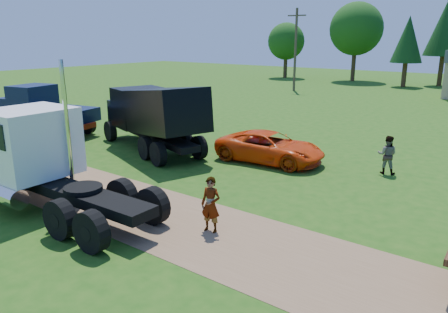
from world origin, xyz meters
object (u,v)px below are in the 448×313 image
Objects in this scene: navy_truck at (41,109)px; black_dump_truck at (153,113)px; white_semi_tractor at (34,157)px; orange_pickup at (270,147)px; spectator_a at (211,205)px.

black_dump_truck is at bearing -4.82° from navy_truck.
orange_pickup is (3.80, 10.04, -1.06)m from white_semi_tractor.
white_semi_tractor is 8.42m from black_dump_truck.
orange_pickup is at bearing 35.79° from black_dump_truck.
white_semi_tractor is 1.64× the size of orange_pickup.
white_semi_tractor is at bearing -171.81° from spectator_a.
black_dump_truck is at bearing 136.32° from spectator_a.
orange_pickup is 2.97× the size of spectator_a.
navy_truck is 1.33× the size of orange_pickup.
spectator_a reaches higher than orange_pickup.
orange_pickup is (15.01, 3.15, -0.81)m from navy_truck.
black_dump_truck is 1.63× the size of orange_pickup.
black_dump_truck is 6.52m from orange_pickup.
white_semi_tractor is at bearing -44.11° from navy_truck.
navy_truck is 3.95× the size of spectator_a.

